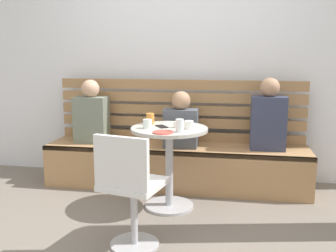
# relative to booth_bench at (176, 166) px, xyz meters

# --- Properties ---
(ground) EXTENTS (8.00, 8.00, 0.00)m
(ground) POSITION_rel_booth_bench_xyz_m (0.00, -1.20, -0.22)
(ground) COLOR #70665B
(back_wall) EXTENTS (5.20, 0.10, 2.90)m
(back_wall) POSITION_rel_booth_bench_xyz_m (0.00, 0.44, 1.23)
(back_wall) COLOR silver
(back_wall) RESTS_ON ground
(booth_bench) EXTENTS (2.70, 0.52, 0.44)m
(booth_bench) POSITION_rel_booth_bench_xyz_m (0.00, 0.00, 0.00)
(booth_bench) COLOR #A87C51
(booth_bench) RESTS_ON ground
(booth_backrest) EXTENTS (2.65, 0.04, 0.66)m
(booth_backrest) POSITION_rel_booth_bench_xyz_m (0.00, 0.24, 0.56)
(booth_backrest) COLOR #9A7249
(booth_backrest) RESTS_ON booth_bench
(cafe_table) EXTENTS (0.68, 0.68, 0.74)m
(cafe_table) POSITION_rel_booth_bench_xyz_m (0.03, -0.56, 0.30)
(cafe_table) COLOR #ADADB2
(cafe_table) RESTS_ON ground
(white_chair) EXTENTS (0.48, 0.48, 0.85)m
(white_chair) POSITION_rel_booth_bench_xyz_m (-0.11, -1.37, 0.24)
(white_chair) COLOR #ADADB2
(white_chair) RESTS_ON ground
(person_adult) EXTENTS (0.34, 0.22, 0.71)m
(person_adult) POSITION_rel_booth_bench_xyz_m (0.92, 0.03, 0.54)
(person_adult) COLOR #333851
(person_adult) RESTS_ON booth_bench
(person_child_left) EXTENTS (0.34, 0.22, 0.57)m
(person_child_left) POSITION_rel_booth_bench_xyz_m (0.06, -0.02, 0.47)
(person_child_left) COLOR #4C515B
(person_child_left) RESTS_ON booth_bench
(person_child_middle) EXTENTS (0.34, 0.22, 0.67)m
(person_child_middle) POSITION_rel_booth_bench_xyz_m (-0.92, 0.02, 0.51)
(person_child_middle) COLOR slate
(person_child_middle) RESTS_ON booth_bench
(cup_tumbler_orange) EXTENTS (0.07, 0.07, 0.10)m
(cup_tumbler_orange) POSITION_rel_booth_bench_xyz_m (-0.17, -0.42, 0.57)
(cup_tumbler_orange) COLOR orange
(cup_tumbler_orange) RESTS_ON cafe_table
(cup_water_clear) EXTENTS (0.07, 0.07, 0.11)m
(cup_water_clear) POSITION_rel_booth_bench_xyz_m (0.15, -0.74, 0.57)
(cup_water_clear) COLOR white
(cup_water_clear) RESTS_ON cafe_table
(cup_ceramic_white) EXTENTS (0.08, 0.08, 0.07)m
(cup_ceramic_white) POSITION_rel_booth_bench_xyz_m (0.21, -0.58, 0.55)
(cup_ceramic_white) COLOR white
(cup_ceramic_white) RESTS_ON cafe_table
(cup_espresso_small) EXTENTS (0.06, 0.06, 0.05)m
(cup_espresso_small) POSITION_rel_booth_bench_xyz_m (0.09, -0.55, 0.55)
(cup_espresso_small) COLOR silver
(cup_espresso_small) RESTS_ON cafe_table
(cup_glass_short) EXTENTS (0.08, 0.08, 0.08)m
(cup_glass_short) POSITION_rel_booth_bench_xyz_m (-0.15, -0.63, 0.56)
(cup_glass_short) COLOR silver
(cup_glass_short) RESTS_ON cafe_table
(plate_small) EXTENTS (0.17, 0.17, 0.01)m
(plate_small) POSITION_rel_booth_bench_xyz_m (0.02, -0.79, 0.52)
(plate_small) COLOR #DB4C42
(plate_small) RESTS_ON cafe_table
(phone_on_table) EXTENTS (0.14, 0.15, 0.01)m
(phone_on_table) POSITION_rel_booth_bench_xyz_m (-0.04, -0.54, 0.52)
(phone_on_table) COLOR black
(phone_on_table) RESTS_ON cafe_table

